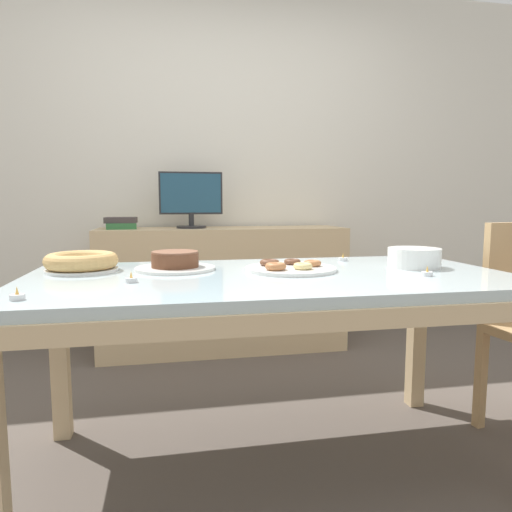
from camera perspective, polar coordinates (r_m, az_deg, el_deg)
The scene contains 15 objects.
ground_plane at distance 1.97m, azimuth 1.83°, elevation -24.82°, with size 12.00×12.00×0.00m, color #564C44.
wall_back at distance 3.46m, azimuth -4.86°, elevation 11.15°, with size 8.00×0.10×2.60m, color silver.
dining_table at distance 1.71m, azimuth 1.91°, elevation -5.09°, with size 1.82×0.93×0.76m.
sideboard at distance 3.20m, azimuth -4.12°, elevation -4.14°, with size 1.68×0.44×0.86m.
computer_monitor at distance 3.13m, azimuth -8.13°, elevation 6.93°, with size 0.42×0.20×0.38m.
book_stack at distance 3.14m, azimuth -16.51°, elevation 3.96°, with size 0.21×0.19×0.08m.
cake_chocolate_round at distance 1.82m, azimuth -10.07°, elevation -0.80°, with size 0.31×0.31×0.07m.
cake_golden_bundt at distance 1.87m, azimuth -20.98°, elevation -0.72°, with size 0.27×0.27×0.07m.
pastry_platter at distance 1.78m, azimuth 4.28°, elevation -1.45°, with size 0.35×0.35×0.04m.
plate_stack at distance 1.97m, azimuth 19.15°, elevation -0.21°, with size 0.21×0.21×0.08m.
tealight_left_edge at distance 1.40m, azimuth -27.68°, elevation -4.50°, with size 0.04×0.04×0.04m.
tealight_centre at distance 2.14m, azimuth 18.45°, elevation -0.45°, with size 0.04×0.04×0.04m.
tealight_near_cakes at distance 1.75m, azimuth 20.60°, elevation -2.04°, with size 0.04×0.04×0.04m.
tealight_near_front at distance 2.11m, azimuth 10.82°, elevation -0.34°, with size 0.04×0.04×0.04m.
tealight_right_edge at distance 1.57m, azimuth -15.33°, elevation -2.85°, with size 0.04×0.04×0.04m.
Camera 1 is at (-0.38, -1.63, 1.03)m, focal length 32.00 mm.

